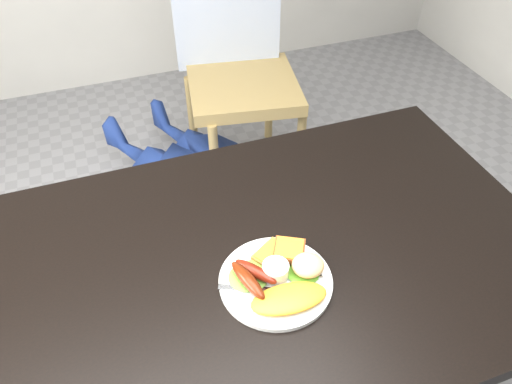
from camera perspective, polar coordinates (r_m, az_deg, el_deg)
The scene contains 14 objects.
dining_table at distance 1.12m, azimuth 3.11°, elevation -7.26°, with size 1.20×0.80×0.04m, color black.
dining_chair at distance 2.23m, azimuth -1.46°, elevation 11.89°, with size 0.47×0.47×0.06m, color #A2864E.
person at distance 1.75m, azimuth -3.32°, elevation 12.84°, with size 0.52×0.35×1.44m, color navy.
plate at distance 1.04m, azimuth 2.25°, elevation -10.16°, with size 0.23×0.23×0.01m, color white.
lettuce_left at distance 1.04m, azimuth -0.73°, elevation -9.54°, with size 0.09×0.08×0.01m, color #4B831F.
lettuce_right at distance 1.05m, azimuth 5.40°, elevation -9.27°, with size 0.07×0.06×0.01m, color #42831B.
omelette at distance 1.00m, azimuth 3.79°, elevation -12.05°, with size 0.16×0.07×0.02m, color gold.
sausage_a at distance 1.01m, azimuth -0.94°, elevation -10.03°, with size 0.03×0.11×0.03m, color #6C2A09.
sausage_b at distance 1.02m, azimuth -0.03°, elevation -9.09°, with size 0.02×0.10×0.02m, color maroon.
ramekin at distance 1.03m, azimuth 2.24°, elevation -8.97°, with size 0.06×0.06×0.03m, color white.
toast_a at distance 1.07m, azimuth 2.24°, elevation -7.41°, with size 0.08×0.08×0.01m, color olive.
toast_b at distance 1.06m, azimuth 3.81°, elevation -6.62°, with size 0.06×0.06×0.01m, color #994824.
potato_salad at distance 1.04m, azimuth 5.96°, elevation -8.32°, with size 0.07×0.06×0.04m, color beige.
fork at distance 1.02m, azimuth 0.27°, elevation -11.11°, with size 0.16×0.01×0.00m, color #ADAFB7.
Camera 1 is at (-0.30, -0.66, 1.58)m, focal length 35.00 mm.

